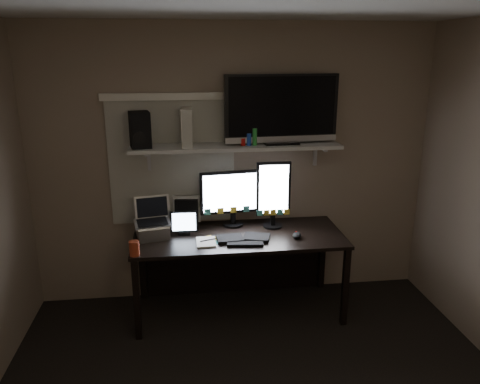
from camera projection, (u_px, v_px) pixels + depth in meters
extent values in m
plane|color=#7B6758|center=(234.00, 166.00, 4.24)|extent=(3.60, 0.00, 3.60)
cube|color=#B7B4A4|center=(172.00, 163.00, 4.14)|extent=(1.10, 0.02, 1.10)
cube|color=black|center=(239.00, 236.00, 4.03)|extent=(1.80, 0.75, 0.03)
cube|color=black|center=(234.00, 258.00, 4.48)|extent=(1.80, 0.02, 0.70)
cube|color=black|center=(137.00, 300.00, 3.72)|extent=(0.05, 0.05, 0.70)
cube|color=black|center=(345.00, 287.00, 3.92)|extent=(0.05, 0.05, 0.70)
cube|color=black|center=(143.00, 264.00, 4.35)|extent=(0.05, 0.05, 0.70)
cube|color=black|center=(322.00, 254.00, 4.56)|extent=(0.05, 0.05, 0.70)
cube|color=#BBBBB6|center=(236.00, 146.00, 4.01)|extent=(1.80, 0.35, 0.03)
cube|color=black|center=(233.00, 198.00, 4.18)|extent=(0.60, 0.13, 0.52)
cube|color=black|center=(273.00, 194.00, 4.13)|extent=(0.31, 0.06, 0.61)
cube|color=black|center=(243.00, 238.00, 3.92)|extent=(0.47, 0.23, 0.03)
ellipsoid|color=black|center=(297.00, 235.00, 3.96)|extent=(0.11, 0.13, 0.04)
cube|color=white|center=(206.00, 242.00, 3.86)|extent=(0.16, 0.22, 0.01)
cube|color=black|center=(184.00, 223.00, 4.01)|extent=(0.24, 0.11, 0.21)
cube|color=black|center=(187.00, 210.00, 4.24)|extent=(0.22, 0.12, 0.26)
cube|color=#B4B4B9|center=(152.00, 219.00, 3.92)|extent=(0.34, 0.29, 0.33)
cylinder|color=maroon|center=(134.00, 248.00, 3.61)|extent=(0.10, 0.10, 0.12)
cube|color=black|center=(281.00, 109.00, 3.96)|extent=(0.99, 0.24, 0.59)
cube|color=silver|center=(187.00, 127.00, 3.92)|extent=(0.10, 0.27, 0.32)
cube|color=black|center=(140.00, 130.00, 3.85)|extent=(0.20, 0.22, 0.30)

